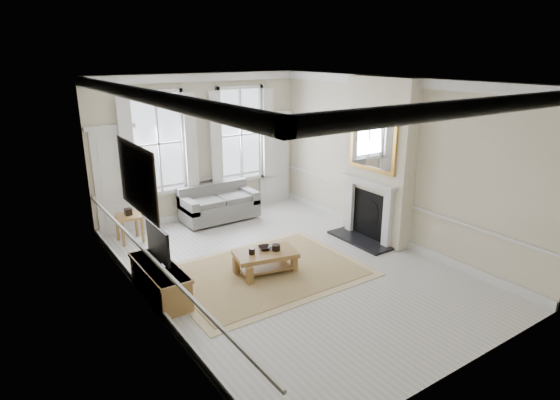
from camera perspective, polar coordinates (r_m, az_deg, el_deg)
floor at (r=8.82m, az=1.01°, el=-8.28°), size 7.20×7.20×0.00m
ceiling at (r=7.94m, az=1.14°, el=14.36°), size 7.20×7.20×0.00m
back_wall at (r=11.27m, az=-9.61°, el=6.38°), size 5.20×0.00×5.20m
left_wall at (r=7.10m, az=-16.33°, el=-0.75°), size 0.00×7.20×7.20m
right_wall at (r=9.91m, az=13.49°, el=4.59°), size 0.00×7.20×7.20m
window_left at (r=10.80m, az=-14.63°, el=6.65°), size 1.26×0.20×2.20m
window_right at (r=11.66m, az=-4.84°, el=7.93°), size 1.26×0.20×2.20m
door_left at (r=10.69m, az=-19.36°, el=1.98°), size 0.90×0.08×2.30m
door_right at (r=12.33m, az=-0.71°, el=4.97°), size 0.90×0.08×2.30m
painting at (r=7.29m, az=-17.02°, el=2.54°), size 0.05×1.66×1.06m
chimney_breast at (r=9.91m, az=11.95°, el=4.71°), size 0.35×1.70×3.38m
hearth at (r=10.12m, az=9.67°, el=-4.84°), size 0.55×1.50×0.05m
fireplace at (r=10.01m, az=10.71°, el=-0.84°), size 0.21×1.45×1.33m
mirror at (r=9.69m, az=11.19°, el=6.58°), size 0.06×1.26×1.06m
sofa at (r=11.24m, az=-7.53°, el=-0.65°), size 1.78×0.86×0.84m
side_table at (r=10.32m, az=-17.93°, el=-2.32°), size 0.57×0.57×0.59m
rug at (r=8.64m, az=-1.78°, el=-8.77°), size 3.50×2.60×0.02m
coffee_table at (r=8.50m, az=-1.80°, el=-6.83°), size 1.22×0.87×0.41m
ceramic_pot_a at (r=8.37m, az=-3.45°, el=-6.25°), size 0.11×0.11×0.11m
ceramic_pot_b at (r=8.51m, az=-0.49°, el=-5.81°), size 0.15×0.15×0.11m
bowl at (r=8.56m, az=-1.89°, el=-5.86°), size 0.31×0.31×0.06m
tv_stand at (r=8.00m, az=-14.41°, el=-9.54°), size 0.49×1.53×0.55m
tv at (r=7.73m, az=-14.63°, el=-5.09°), size 0.08×0.90×0.68m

